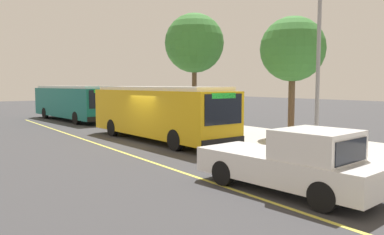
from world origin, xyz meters
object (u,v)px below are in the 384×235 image
object	(u,v)px
route_sign_post	(221,105)
pedestrian_commuter	(222,117)
transit_bus_second	(72,102)
transit_bus_main	(158,111)
waiting_bench	(225,123)
pickup_truck	(293,163)

from	to	relation	value
route_sign_post	pedestrian_commuter	world-z (taller)	route_sign_post
transit_bus_second	route_sign_post	world-z (taller)	same
transit_bus_main	waiting_bench	distance (m)	5.29
route_sign_post	transit_bus_second	bearing A→B (deg)	-170.95
route_sign_post	transit_bus_main	bearing A→B (deg)	-129.41
waiting_bench	route_sign_post	size ratio (longest dim) A/B	0.57
waiting_bench	route_sign_post	xyz separation A→B (m)	(2.64, -2.53, 1.32)
route_sign_post	waiting_bench	bearing A→B (deg)	136.19
transit_bus_main	pickup_truck	world-z (taller)	transit_bus_main
transit_bus_second	waiting_bench	distance (m)	15.00
waiting_bench	pedestrian_commuter	size ratio (longest dim) A/B	0.95
pickup_truck	waiting_bench	bearing A→B (deg)	147.88
transit_bus_main	route_sign_post	bearing A→B (deg)	50.59
transit_bus_second	pedestrian_commuter	size ratio (longest dim) A/B	6.76
transit_bus_main	pickup_truck	size ratio (longest dim) A/B	1.92
waiting_bench	transit_bus_second	bearing A→B (deg)	-159.72
route_sign_post	pedestrian_commuter	bearing A→B (deg)	138.61
route_sign_post	pickup_truck	bearing A→B (deg)	-27.88
transit_bus_main	pedestrian_commuter	world-z (taller)	transit_bus_main
pickup_truck	pedestrian_commuter	distance (m)	12.00
transit_bus_main	transit_bus_second	bearing A→B (deg)	-179.97
waiting_bench	route_sign_post	world-z (taller)	route_sign_post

